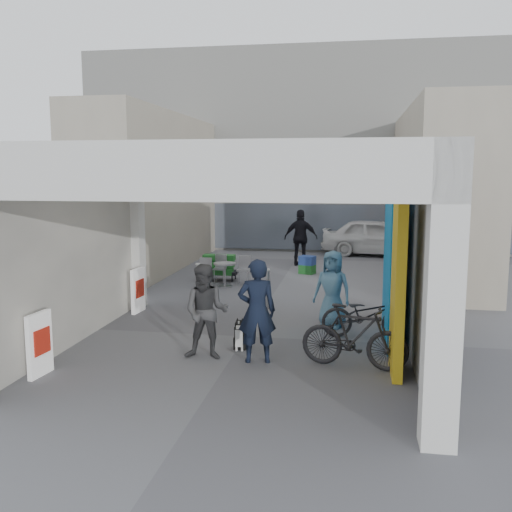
% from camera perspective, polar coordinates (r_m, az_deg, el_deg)
% --- Properties ---
extents(ground, '(90.00, 90.00, 0.00)m').
position_cam_1_polar(ground, '(11.10, -1.06, -8.05)').
color(ground, '#5C5C61').
rests_on(ground, ground).
extents(arcade_canopy, '(6.40, 6.45, 6.40)m').
position_cam_1_polar(arcade_canopy, '(9.78, 1.12, 3.48)').
color(arcade_canopy, silver).
rests_on(arcade_canopy, ground).
extents(far_building, '(18.00, 4.08, 8.00)m').
position_cam_1_polar(far_building, '(24.55, 5.05, 10.32)').
color(far_building, silver).
rests_on(far_building, ground).
extents(plaza_bldg_left, '(2.00, 9.00, 5.00)m').
position_cam_1_polar(plaza_bldg_left, '(19.10, -10.29, 6.32)').
color(plaza_bldg_left, '#A49A87').
rests_on(plaza_bldg_left, ground).
extents(plaza_bldg_right, '(2.00, 9.00, 5.00)m').
position_cam_1_polar(plaza_bldg_right, '(18.15, 17.68, 5.96)').
color(plaza_bldg_right, '#A49A87').
rests_on(plaza_bldg_right, ground).
extents(bollard_left, '(0.09, 0.09, 0.97)m').
position_cam_1_polar(bollard_left, '(13.73, -5.80, -2.81)').
color(bollard_left, '#96999E').
rests_on(bollard_left, ground).
extents(bollard_center, '(0.09, 0.09, 0.90)m').
position_cam_1_polar(bollard_center, '(13.25, 1.18, -3.32)').
color(bollard_center, '#96999E').
rests_on(bollard_center, ground).
extents(bollard_right, '(0.09, 0.09, 0.96)m').
position_cam_1_polar(bollard_right, '(13.30, 7.75, -3.23)').
color(bollard_right, '#96999E').
rests_on(bollard_right, ground).
extents(advert_board_near, '(0.15, 0.56, 1.00)m').
position_cam_1_polar(advert_board_near, '(9.52, -20.82, -8.23)').
color(advert_board_near, silver).
rests_on(advert_board_near, ground).
extents(advert_board_far, '(0.14, 0.56, 1.00)m').
position_cam_1_polar(advert_board_far, '(13.13, -11.70, -3.36)').
color(advert_board_far, silver).
rests_on(advert_board_far, ground).
extents(cafe_set, '(1.31, 1.06, 0.80)m').
position_cam_1_polar(cafe_set, '(16.08, -3.30, -1.88)').
color(cafe_set, '#97979C').
rests_on(cafe_set, ground).
extents(produce_stand, '(1.12, 0.60, 0.73)m').
position_cam_1_polar(produce_stand, '(16.74, -3.80, -1.44)').
color(produce_stand, black).
rests_on(produce_stand, ground).
extents(crate_stack, '(0.55, 0.49, 0.56)m').
position_cam_1_polar(crate_stack, '(17.85, 5.15, -0.88)').
color(crate_stack, '#185522').
rests_on(crate_stack, ground).
extents(border_collie, '(0.22, 0.42, 0.58)m').
position_cam_1_polar(border_collie, '(10.27, -1.58, -8.06)').
color(border_collie, black).
rests_on(border_collie, ground).
extents(man_with_dog, '(0.71, 0.55, 1.74)m').
position_cam_1_polar(man_with_dog, '(9.44, 0.09, -5.52)').
color(man_with_dog, black).
rests_on(man_with_dog, ground).
extents(man_back_turned, '(0.81, 0.64, 1.62)m').
position_cam_1_polar(man_back_turned, '(9.67, -4.98, -5.58)').
color(man_back_turned, '#39393B').
rests_on(man_back_turned, ground).
extents(man_elderly, '(0.89, 0.71, 1.58)m').
position_cam_1_polar(man_elderly, '(11.69, 7.64, -3.29)').
color(man_elderly, teal).
rests_on(man_elderly, ground).
extents(man_crates, '(1.13, 0.49, 1.90)m').
position_cam_1_polar(man_crates, '(19.32, 4.51, 1.84)').
color(man_crates, black).
rests_on(man_crates, ground).
extents(bicycle_front, '(1.75, 0.70, 0.90)m').
position_cam_1_polar(bicycle_front, '(11.10, 11.04, -5.79)').
color(bicycle_front, black).
rests_on(bicycle_front, ground).
extents(bicycle_rear, '(1.79, 0.81, 1.04)m').
position_cam_1_polar(bicycle_rear, '(9.38, 9.80, -7.94)').
color(bicycle_rear, black).
rests_on(bicycle_rear, ground).
extents(white_van, '(4.34, 2.28, 1.41)m').
position_cam_1_polar(white_van, '(22.12, 12.04, 1.86)').
color(white_van, silver).
rests_on(white_van, ground).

